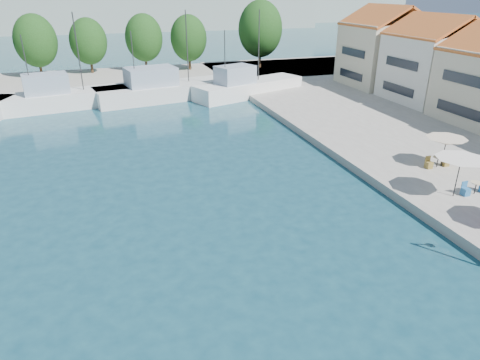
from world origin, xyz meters
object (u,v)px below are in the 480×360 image
object	(u,v)px
trawler_02	(67,98)
umbrella_cream	(446,141)
trawler_03	(171,89)
umbrella_white	(461,162)
trawler_04	(247,87)

from	to	relation	value
trawler_02	umbrella_cream	xyz separation A→B (m)	(25.75, -27.66, 1.36)
umbrella_cream	trawler_02	bearing A→B (deg)	132.96
trawler_02	trawler_03	xyz separation A→B (m)	(11.52, 0.89, -0.00)
trawler_03	umbrella_white	xyz separation A→B (m)	(11.54, -32.64, 1.70)
trawler_03	umbrella_white	distance (m)	34.66
trawler_04	umbrella_white	bearing A→B (deg)	-104.78
trawler_04	umbrella_cream	xyz separation A→B (m)	(5.32, -26.84, 1.36)
trawler_04	umbrella_cream	world-z (taller)	trawler_04
trawler_04	umbrella_cream	bearing A→B (deg)	-98.43
trawler_04	umbrella_white	xyz separation A→B (m)	(2.63, -30.93, 1.70)
umbrella_white	umbrella_cream	bearing A→B (deg)	56.68
trawler_03	umbrella_cream	world-z (taller)	trawler_03
trawler_02	trawler_03	distance (m)	11.56
umbrella_white	trawler_02	bearing A→B (deg)	126.00
trawler_03	trawler_04	xyz separation A→B (m)	(8.91, -1.71, 0.00)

